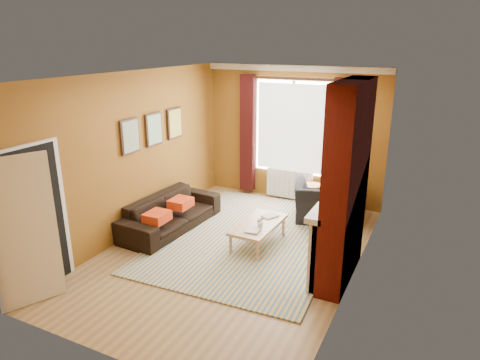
# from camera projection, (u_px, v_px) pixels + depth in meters

# --- Properties ---
(ground) EXTENTS (5.50, 5.50, 0.00)m
(ground) POSITION_uv_depth(u_px,v_px,m) (233.00, 251.00, 6.95)
(ground) COLOR olive
(ground) RESTS_ON ground
(room_walls) EXTENTS (3.82, 5.54, 2.83)m
(room_walls) POSITION_uv_depth(u_px,v_px,m) (278.00, 171.00, 6.48)
(room_walls) COLOR brown
(room_walls) RESTS_ON ground
(striped_rug) EXTENTS (3.04, 4.09, 0.02)m
(striped_rug) POSITION_uv_depth(u_px,v_px,m) (252.00, 237.00, 7.42)
(striped_rug) COLOR #366796
(striped_rug) RESTS_ON ground
(sofa) EXTENTS (0.94, 2.13, 0.61)m
(sofa) POSITION_uv_depth(u_px,v_px,m) (171.00, 213.00, 7.71)
(sofa) COLOR black
(sofa) RESTS_ON ground
(armchair) EXTENTS (1.40, 1.30, 0.75)m
(armchair) POSITION_uv_depth(u_px,v_px,m) (326.00, 201.00, 8.06)
(armchair) COLOR black
(armchair) RESTS_ON ground
(coffee_table) EXTENTS (0.62, 1.19, 0.39)m
(coffee_table) POSITION_uv_depth(u_px,v_px,m) (258.00, 225.00, 7.07)
(coffee_table) COLOR tan
(coffee_table) RESTS_ON ground
(wicker_stool) EXTENTS (0.49, 0.49, 0.50)m
(wicker_stool) POSITION_uv_depth(u_px,v_px,m) (312.00, 196.00, 8.68)
(wicker_stool) COLOR #A67A48
(wicker_stool) RESTS_ON ground
(floor_lamp) EXTENTS (0.27, 0.27, 1.74)m
(floor_lamp) POSITION_uv_depth(u_px,v_px,m) (351.00, 148.00, 7.86)
(floor_lamp) COLOR black
(floor_lamp) RESTS_ON ground
(book_a) EXTENTS (0.25, 0.31, 0.03)m
(book_a) POSITION_uv_depth(u_px,v_px,m) (247.00, 229.00, 6.82)
(book_a) COLOR #999999
(book_a) RESTS_ON coffee_table
(book_b) EXTENTS (0.31, 0.34, 0.02)m
(book_b) POSITION_uv_depth(u_px,v_px,m) (266.00, 214.00, 7.41)
(book_b) COLOR #999999
(book_b) RESTS_ON coffee_table
(mug) EXTENTS (0.13, 0.13, 0.09)m
(mug) POSITION_uv_depth(u_px,v_px,m) (260.00, 226.00, 6.86)
(mug) COLOR #999999
(mug) RESTS_ON coffee_table
(tv_remote) EXTENTS (0.05, 0.15, 0.02)m
(tv_remote) POSITION_uv_depth(u_px,v_px,m) (260.00, 220.00, 7.17)
(tv_remote) COLOR #242427
(tv_remote) RESTS_ON coffee_table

